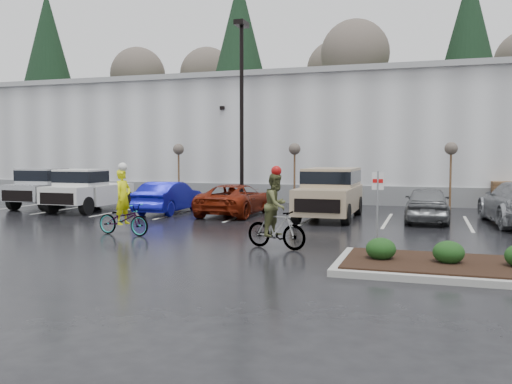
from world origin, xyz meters
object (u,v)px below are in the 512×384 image
(car_red, at_px, (236,199))
(lamppost, at_px, (242,93))
(sapling_west, at_px, (179,152))
(car_grey, at_px, (427,204))
(sapling_mid, at_px, (295,152))
(suv_tan, at_px, (329,193))
(cyclist_olive, at_px, (276,219))
(pickup_silver, at_px, (55,187))
(car_blue, at_px, (169,197))
(fire_lane_sign, at_px, (378,202))
(cyclist_hivis, at_px, (123,213))
(pickup_white, at_px, (93,189))
(pallet_stack_a, at_px, (505,196))
(sapling_east, at_px, (451,152))

(car_red, bearing_deg, lamppost, -73.30)
(sapling_west, height_order, car_grey, sapling_west)
(sapling_mid, xyz_separation_m, suv_tan, (2.67, -4.96, -1.70))
(sapling_west, relative_size, cyclist_olive, 1.38)
(pickup_silver, distance_m, car_blue, 6.70)
(fire_lane_sign, xyz_separation_m, cyclist_hivis, (-8.22, 1.30, -0.68))
(fire_lane_sign, distance_m, pickup_white, 15.77)
(car_blue, relative_size, car_grey, 1.04)
(sapling_mid, distance_m, car_red, 5.46)
(car_red, xyz_separation_m, suv_tan, (4.10, -0.10, 0.36))
(sapling_west, bearing_deg, suv_tan, -28.40)
(fire_lane_sign, height_order, pickup_white, fire_lane_sign)
(sapling_west, xyz_separation_m, pallet_stack_a, (16.50, 1.00, -2.05))
(sapling_east, bearing_deg, car_red, -151.47)
(suv_tan, bearing_deg, car_grey, 2.22)
(car_grey, relative_size, cyclist_hivis, 1.74)
(car_blue, bearing_deg, pallet_stack_a, -158.42)
(sapling_mid, xyz_separation_m, car_grey, (6.49, -4.81, -2.03))
(sapling_east, xyz_separation_m, pallet_stack_a, (2.50, 1.00, -2.05))
(pickup_silver, bearing_deg, sapling_west, 42.85)
(car_red, bearing_deg, pickup_white, 3.24)
(sapling_east, distance_m, pickup_silver, 19.27)
(car_grey, bearing_deg, car_blue, 0.47)
(sapling_west, relative_size, pickup_silver, 0.62)
(sapling_mid, height_order, fire_lane_sign, sapling_mid)
(lamppost, distance_m, suv_tan, 8.01)
(fire_lane_sign, xyz_separation_m, car_grey, (1.19, 7.99, -0.70))
(pickup_white, bearing_deg, cyclist_hivis, -49.04)
(car_grey, bearing_deg, sapling_mid, -37.34)
(car_red, bearing_deg, sapling_west, -42.59)
(car_blue, relative_size, cyclist_olive, 1.86)
(cyclist_olive, bearing_deg, sapling_west, 50.83)
(sapling_mid, distance_m, pickup_silver, 12.14)
(car_red, xyz_separation_m, cyclist_olive, (3.94, -7.60, 0.17))
(car_red, height_order, cyclist_hivis, cyclist_hivis)
(sapling_west, distance_m, cyclist_hivis, 12.21)
(pickup_silver, height_order, car_grey, pickup_silver)
(cyclist_hivis, bearing_deg, sapling_west, 24.38)
(lamppost, bearing_deg, sapling_west, 165.96)
(pallet_stack_a, bearing_deg, fire_lane_sign, -108.81)
(fire_lane_sign, bearing_deg, sapling_west, 132.67)
(sapling_west, height_order, car_red, sapling_west)
(sapling_west, bearing_deg, pallet_stack_a, 3.47)
(sapling_east, xyz_separation_m, pickup_silver, (-18.69, -4.35, -1.75))
(cyclist_hivis, relative_size, cyclist_olive, 1.02)
(sapling_west, xyz_separation_m, sapling_mid, (6.50, 0.00, 0.00))
(sapling_mid, relative_size, car_blue, 0.74)
(pallet_stack_a, relative_size, cyclist_olive, 0.58)
(sapling_mid, bearing_deg, car_blue, -131.88)
(cyclist_hivis, xyz_separation_m, cyclist_olive, (5.43, -0.96, 0.11))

